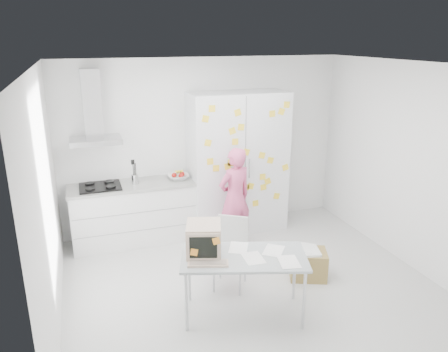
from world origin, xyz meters
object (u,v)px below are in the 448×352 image
object	(u,v)px
chair	(231,248)
desk	(219,247)
cardboard_box	(308,264)
person	(235,198)

from	to	relation	value
chair	desk	bearing A→B (deg)	-90.44
desk	cardboard_box	world-z (taller)	desk
person	chair	distance (m)	1.13
cardboard_box	chair	bearing A→B (deg)	170.89
desk	chair	xyz separation A→B (m)	(0.33, 0.51, -0.31)
person	cardboard_box	bearing A→B (deg)	99.37
person	cardboard_box	xyz separation A→B (m)	(0.58, -1.18, -0.56)
desk	chair	distance (m)	0.69
chair	cardboard_box	size ratio (longest dim) A/B	1.58
person	desk	distance (m)	1.71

